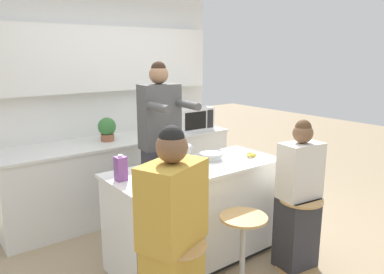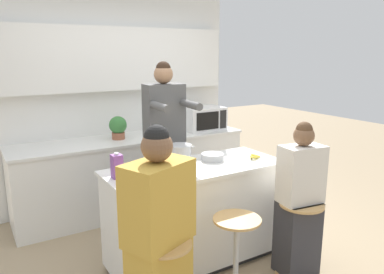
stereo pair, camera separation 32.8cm
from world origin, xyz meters
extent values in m
plane|color=tan|center=(0.00, 0.00, 0.00)|extent=(16.00, 16.00, 0.00)
cube|color=silver|center=(0.00, 1.84, 1.35)|extent=(3.03, 0.06, 2.70)
cube|color=white|center=(0.00, 1.73, 1.83)|extent=(2.79, 0.16, 0.75)
cube|color=white|center=(0.00, 1.46, 0.44)|extent=(2.79, 0.67, 0.87)
cube|color=silver|center=(0.00, 1.46, 0.89)|extent=(2.82, 0.70, 0.03)
cube|color=black|center=(0.00, 0.00, 0.03)|extent=(1.49, 0.54, 0.06)
cube|color=white|center=(0.00, 0.00, 0.48)|extent=(1.57, 0.62, 0.83)
cube|color=silver|center=(0.00, 0.00, 0.91)|extent=(1.61, 0.66, 0.03)
cylinder|color=tan|center=(-0.64, -0.64, 0.65)|extent=(0.37, 0.37, 0.02)
cylinder|color=#B7BABC|center=(0.00, -0.59, 0.33)|extent=(0.04, 0.04, 0.63)
cylinder|color=tan|center=(0.00, -0.59, 0.65)|extent=(0.37, 0.37, 0.02)
cylinder|color=tan|center=(0.64, -0.65, 0.01)|extent=(0.38, 0.38, 0.01)
cylinder|color=#B7BABC|center=(0.64, -0.65, 0.33)|extent=(0.04, 0.04, 0.63)
cylinder|color=tan|center=(0.64, -0.65, 0.65)|extent=(0.37, 0.37, 0.02)
cube|color=#383842|center=(-0.01, 0.58, 0.48)|extent=(0.34, 0.25, 0.97)
cube|color=#4C4C4C|center=(-0.01, 0.58, 1.28)|extent=(0.40, 0.25, 0.64)
cylinder|color=#4C4C4C|center=(-0.19, 0.31, 1.42)|extent=(0.10, 0.35, 0.07)
cylinder|color=#4C4C4C|center=(0.12, 0.29, 1.42)|extent=(0.10, 0.35, 0.07)
sphere|color=#936B4C|center=(-0.01, 0.58, 1.69)|extent=(0.20, 0.20, 0.19)
sphere|color=black|center=(-0.01, 0.58, 1.75)|extent=(0.16, 0.16, 0.14)
cube|color=gold|center=(-0.67, -0.61, 0.94)|extent=(0.52, 0.43, 0.55)
sphere|color=brown|center=(-0.67, -0.61, 1.32)|extent=(0.27, 0.27, 0.21)
sphere|color=black|center=(-0.67, -0.61, 1.38)|extent=(0.21, 0.21, 0.16)
cube|color=#333338|center=(0.66, -0.61, 0.33)|extent=(0.36, 0.31, 0.66)
cube|color=silver|center=(0.66, -0.61, 0.91)|extent=(0.39, 0.27, 0.49)
sphere|color=brown|center=(0.66, -0.61, 1.24)|extent=(0.19, 0.19, 0.17)
sphere|color=#513823|center=(0.66, -0.61, 1.28)|extent=(0.15, 0.15, 0.14)
cylinder|color=#B7BABC|center=(-0.07, 0.17, 1.00)|extent=(0.20, 0.20, 0.16)
cylinder|color=#B7BABC|center=(-0.07, 0.17, 1.09)|extent=(0.22, 0.22, 0.01)
cylinder|color=#B7BABC|center=(-0.19, 0.17, 1.05)|extent=(0.05, 0.01, 0.01)
cylinder|color=#B7BABC|center=(0.06, 0.17, 1.05)|extent=(0.05, 0.01, 0.01)
cylinder|color=#B7BABC|center=(0.23, 0.08, 0.95)|extent=(0.21, 0.21, 0.06)
cylinder|color=orange|center=(-0.23, -0.01, 0.97)|extent=(0.08, 0.08, 0.09)
torus|color=orange|center=(-0.18, -0.01, 0.97)|extent=(0.04, 0.01, 0.04)
ellipsoid|color=yellow|center=(0.60, -0.10, 0.94)|extent=(0.10, 0.04, 0.04)
ellipsoid|color=yellow|center=(0.57, -0.07, 0.94)|extent=(0.08, 0.10, 0.04)
ellipsoid|color=yellow|center=(0.62, -0.07, 0.94)|extent=(0.09, 0.09, 0.04)
cube|color=#7A428E|center=(-0.70, 0.06, 1.02)|extent=(0.08, 0.08, 0.19)
cylinder|color=white|center=(-0.70, 0.06, 1.12)|extent=(0.04, 0.04, 0.02)
cube|color=white|center=(0.99, 1.42, 1.05)|extent=(0.54, 0.36, 0.30)
cube|color=black|center=(0.95, 1.23, 1.05)|extent=(0.33, 0.01, 0.23)
cube|color=black|center=(1.19, 1.23, 1.05)|extent=(0.10, 0.01, 0.24)
cylinder|color=#93563D|center=(-0.17, 1.46, 0.94)|extent=(0.15, 0.15, 0.08)
sphere|color=#387538|center=(-0.17, 1.46, 1.07)|extent=(0.21, 0.21, 0.21)
camera|label=1|loc=(-1.94, -2.49, 1.89)|focal=35.00mm
camera|label=2|loc=(-1.67, -2.67, 1.89)|focal=35.00mm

